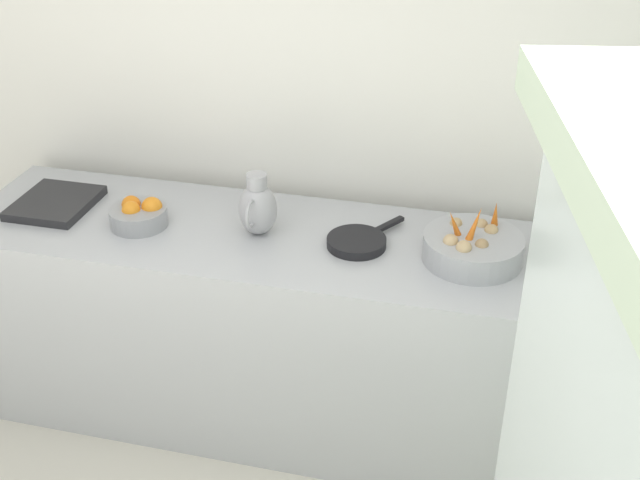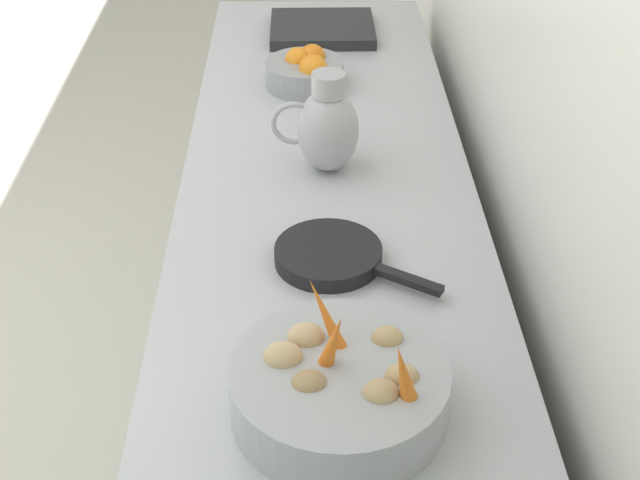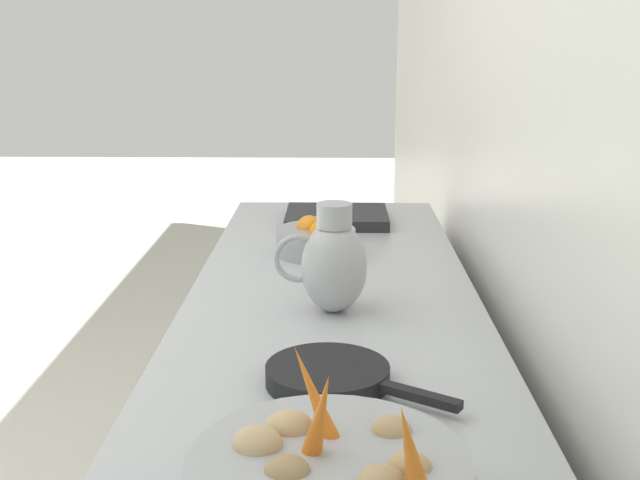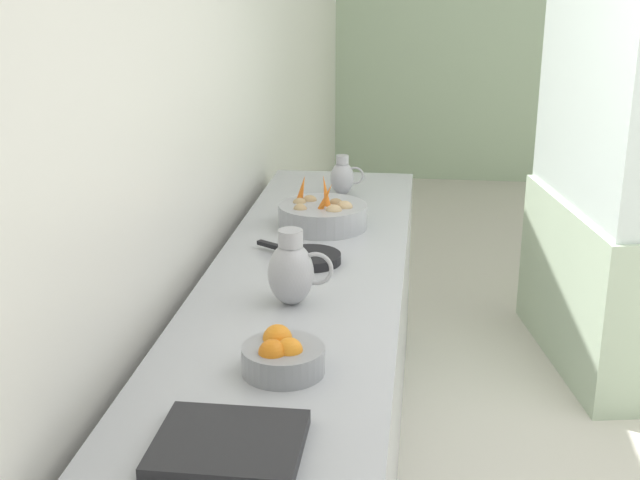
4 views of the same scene
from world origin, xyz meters
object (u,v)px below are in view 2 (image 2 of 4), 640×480
metal_pitcher_tall (327,127)px  orange_bowl (306,71)px  skillet_on_counter (331,255)px  vegetable_colander (340,388)px

metal_pitcher_tall → orange_bowl: bearing=-84.2°
metal_pitcher_tall → skillet_on_counter: 0.41m
vegetable_colander → orange_bowl: size_ratio=1.62×
orange_bowl → skillet_on_counter: 0.88m
skillet_on_counter → vegetable_colander: bearing=90.3°
vegetable_colander → orange_bowl: bearing=-87.9°
skillet_on_counter → orange_bowl: bearing=-87.0°
vegetable_colander → skillet_on_counter: bearing=-89.7°
vegetable_colander → skillet_on_counter: 0.43m
metal_pitcher_tall → skillet_on_counter: metal_pitcher_tall is taller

